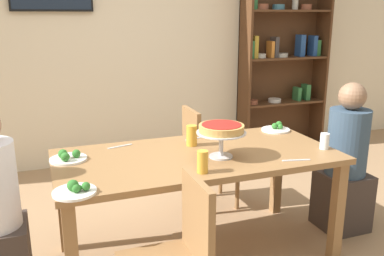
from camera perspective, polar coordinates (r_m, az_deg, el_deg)
The scene contains 17 objects.
ground_plane at distance 3.07m, azimuth 0.68°, elevation -16.72°, with size 12.00×12.00×0.00m, color #9E7A56.
rear_partition at distance 4.73m, azimuth -9.11°, elevation 12.34°, with size 8.00×0.12×2.80m, color beige.
dining_table at distance 2.78m, azimuth 0.72°, elevation -5.19°, with size 1.83×0.88×0.74m.
bookshelf at distance 5.29m, azimuth 12.15°, elevation 9.58°, with size 1.10×0.30×2.21m.
diner_head_east at distance 3.41m, azimuth 20.11°, elevation -5.17°, with size 0.34×0.34×1.15m.
chair_far_right at distance 3.57m, azimuth 1.56°, elevation -3.35°, with size 0.40×0.40×0.87m.
chair_near_left at distance 2.14m, azimuth -2.13°, elevation -16.95°, with size 0.40×0.40×0.87m.
deep_dish_pizza_stand at distance 2.64m, azimuth 4.02°, elevation -0.36°, with size 0.32×0.32×0.22m.
salad_plate_near_diner at distance 2.73m, azimuth -16.53°, elevation -3.85°, with size 0.23×0.23×0.07m.
salad_plate_far_diner at distance 3.36m, azimuth 11.40°, elevation -0.06°, with size 0.22×0.22×0.07m.
salad_plate_spare at distance 2.24m, azimuth -15.59°, elevation -8.12°, with size 0.22×0.22×0.07m.
beer_glass_amber_tall at distance 2.41m, azimuth 1.44°, elevation -4.62°, with size 0.07×0.07×0.13m, color gold.
beer_glass_amber_short at distance 2.90m, azimuth -0.05°, elevation -1.03°, with size 0.08×0.08×0.14m, color gold.
water_glass_clear_near at distance 2.97m, azimuth 17.60°, elevation -1.72°, with size 0.06×0.06×0.11m, color white.
cutlery_fork_near at distance 2.94m, azimuth -9.77°, elevation -2.47°, with size 0.18×0.02×0.01m, color silver.
cutlery_knife_near at distance 3.08m, azimuth 0.59°, elevation -1.39°, with size 0.18×0.02×0.01m, color silver.
cutlery_fork_far at distance 2.71m, azimuth 14.00°, elevation -4.27°, with size 0.18×0.02×0.01m, color silver.
Camera 1 is at (-0.94, -2.43, 1.63)m, focal length 39.19 mm.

